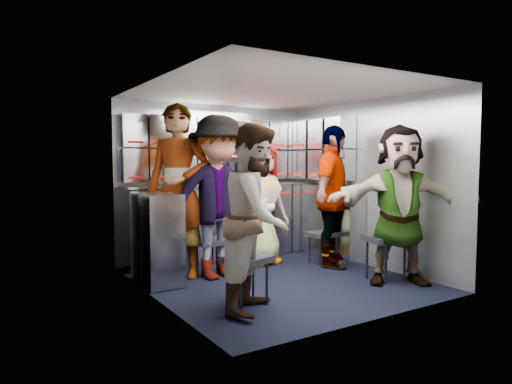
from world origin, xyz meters
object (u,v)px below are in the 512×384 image
attendant_arc_b (218,197)px  attendant_standing (178,190)px  jump_seat_center (254,231)px  jump_seat_near_right (386,241)px  attendant_arc_e (400,204)px  jump_seat_near_left (247,262)px  attendant_arc_a (257,218)px  attendant_arc_d (333,196)px  jump_seat_mid_right (323,236)px  jump_seat_mid_left (211,243)px  attendant_arc_c (261,203)px

attendant_arc_b → attendant_standing: bearing=137.2°
jump_seat_center → jump_seat_near_right: size_ratio=0.87×
attendant_arc_e → jump_seat_near_left: bearing=-154.7°
jump_seat_near_right → attendant_arc_b: bearing=145.0°
attendant_arc_a → attendant_arc_d: size_ratio=0.94×
attendant_arc_d → jump_seat_mid_right: bearing=56.0°
jump_seat_mid_right → attendant_arc_e: (0.08, -1.17, 0.50)m
jump_seat_near_right → attendant_arc_a: attendant_arc_a is taller
jump_seat_near_left → jump_seat_center: 1.84m
jump_seat_near_left → attendant_arc_a: (-0.00, -0.18, 0.43)m
jump_seat_near_right → jump_seat_near_left: bearing=177.5°
jump_seat_near_left → attendant_arc_a: size_ratio=0.28×
jump_seat_center → attendant_arc_e: 2.00m
jump_seat_near_left → attendant_arc_b: (0.22, 1.01, 0.52)m
jump_seat_mid_left → attendant_arc_b: attendant_arc_b is taller
jump_seat_mid_right → attendant_arc_d: 0.55m
attendant_arc_c → jump_seat_near_right: bearing=-66.4°
attendant_arc_c → attendant_standing: bearing=178.9°
jump_seat_near_right → attendant_arc_a: (-1.77, -0.10, 0.39)m
jump_seat_mid_right → attendant_arc_b: attendant_arc_b is taller
attendant_standing → attendant_arc_b: 0.47m
jump_seat_near_left → attendant_standing: attendant_standing is taller
attendant_arc_b → jump_seat_near_right: bearing=-39.7°
jump_seat_mid_left → attendant_standing: (-0.36, 0.10, 0.63)m
attendant_arc_d → jump_seat_near_left: bearing=169.4°
jump_seat_mid_left → jump_seat_mid_right: size_ratio=1.00×
jump_seat_mid_left → attendant_arc_c: attendant_arc_c is taller
jump_seat_mid_right → attendant_arc_d: bearing=-90.0°
jump_seat_near_right → attendant_arc_e: size_ratio=0.30×
attendant_arc_a → attendant_arc_d: bearing=-12.5°
attendant_arc_e → jump_seat_center: bearing=146.3°
jump_seat_center → jump_seat_near_left: bearing=-123.6°
jump_seat_mid_right → attendant_arc_c: bearing=146.6°
attendant_standing → attendant_arc_b: size_ratio=1.08×
jump_seat_mid_right → attendant_arc_b: 1.58m
attendant_arc_c → attendant_arc_b: bearing=-160.9°
jump_seat_mid_left → attendant_arc_c: size_ratio=0.26×
jump_seat_near_left → jump_seat_mid_right: size_ratio=1.15×
jump_seat_near_left → jump_seat_mid_left: bearing=79.6°
jump_seat_center → jump_seat_mid_right: size_ratio=1.08×
jump_seat_mid_right → attendant_arc_c: (-0.67, 0.44, 0.42)m
jump_seat_center → attendant_standing: 1.33m
attendant_standing → attendant_arc_e: bearing=0.8°
attendant_arc_b → attendant_arc_d: (1.47, -0.28, -0.04)m
attendant_arc_a → attendant_arc_b: 1.21m
attendant_arc_c → attendant_arc_d: bearing=-46.9°
attendant_arc_a → attendant_arc_d: attendant_arc_d is taller
attendant_arc_c → attendant_arc_d: size_ratio=0.88×
attendant_arc_a → attendant_arc_d: (1.69, 0.91, 0.06)m
jump_seat_mid_right → attendant_arc_a: (-1.69, -1.09, 0.47)m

